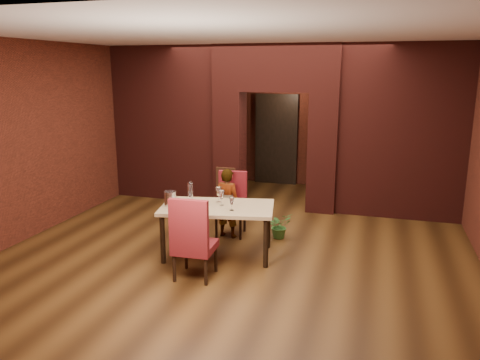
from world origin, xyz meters
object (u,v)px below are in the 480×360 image
object	(u,v)px
wine_glass_b	(222,198)
potted_plant	(279,226)
dining_table	(218,231)
chair_near	(195,237)
wine_glass_a	(219,195)
wine_bucket	(170,199)
person_seated	(227,203)
water_bottle	(190,192)
chair_far	(231,205)
wine_glass_c	(232,204)

from	to	relation	value
wine_glass_b	potted_plant	distance (m)	1.35
dining_table	chair_near	xyz separation A→B (m)	(-0.04, -0.80, 0.18)
wine_glass_a	dining_table	bearing A→B (deg)	-76.29
chair_near	wine_bucket	world-z (taller)	chair_near
person_seated	dining_table	bearing A→B (deg)	104.85
person_seated	water_bottle	bearing A→B (deg)	71.65
chair_far	wine_glass_c	distance (m)	1.15
dining_table	chair_far	distance (m)	0.91
chair_far	potted_plant	xyz separation A→B (m)	(0.82, 0.09, -0.32)
chair_near	dining_table	bearing A→B (deg)	-95.01
chair_near	wine_bucket	xyz separation A→B (m)	(-0.63, 0.61, 0.31)
wine_glass_c	chair_far	bearing A→B (deg)	108.68
chair_far	water_bottle	distance (m)	0.99
chair_near	potted_plant	distance (m)	1.98
person_seated	wine_glass_c	bearing A→B (deg)	118.85
dining_table	person_seated	world-z (taller)	person_seated
chair_far	person_seated	bearing A→B (deg)	-111.41
person_seated	wine_glass_b	size ratio (longest dim) A/B	5.10
water_bottle	chair_near	bearing A→B (deg)	-64.44
wine_glass_b	water_bottle	xyz separation A→B (m)	(-0.51, 0.04, 0.05)
wine_glass_a	chair_near	bearing A→B (deg)	-89.34
dining_table	wine_glass_c	size ratio (longest dim) A/B	8.75
chair_near	wine_glass_c	xyz separation A→B (m)	(0.31, 0.65, 0.29)
chair_far	wine_glass_b	xyz separation A→B (m)	(0.14, -0.86, 0.35)
wine_glass_b	wine_glass_c	distance (m)	0.28
wine_glass_a	wine_bucket	size ratio (longest dim) A/B	1.07
dining_table	water_bottle	xyz separation A→B (m)	(-0.45, 0.08, 0.55)
wine_glass_b	potted_plant	bearing A→B (deg)	54.46
chair_near	wine_glass_b	world-z (taller)	chair_near
dining_table	chair_near	bearing A→B (deg)	-103.40
chair_near	wine_glass_a	xyz separation A→B (m)	(-0.01, 1.00, 0.32)
chair_far	wine_glass_a	xyz separation A→B (m)	(0.04, -0.70, 0.36)
chair_far	potted_plant	size ratio (longest dim) A/B	2.50
water_bottle	wine_bucket	bearing A→B (deg)	-128.80
chair_near	wine_glass_b	xyz separation A→B (m)	(0.09, 0.83, 0.31)
chair_far	water_bottle	xyz separation A→B (m)	(-0.37, -0.82, 0.40)
wine_glass_b	chair_far	bearing A→B (deg)	99.12
chair_near	wine_glass_a	distance (m)	1.04
chair_far	chair_near	distance (m)	1.70
person_seated	wine_glass_b	world-z (taller)	person_seated
dining_table	wine_glass_b	xyz separation A→B (m)	(0.06, 0.03, 0.50)
chair_near	wine_glass_b	size ratio (longest dim) A/B	4.99
potted_plant	wine_glass_b	bearing A→B (deg)	-125.54
wine_glass_b	wine_glass_c	size ratio (longest dim) A/B	1.22
water_bottle	potted_plant	distance (m)	1.66
wine_bucket	potted_plant	distance (m)	1.94
chair_far	wine_glass_b	world-z (taller)	chair_far
dining_table	potted_plant	distance (m)	1.24
person_seated	wine_bucket	distance (m)	1.17
wine_bucket	person_seated	bearing A→B (deg)	60.63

